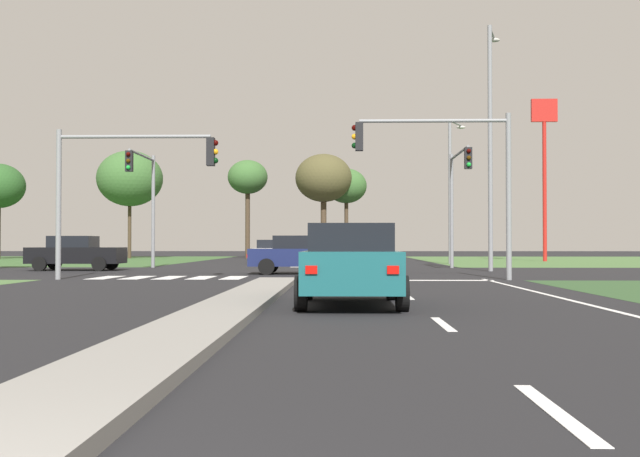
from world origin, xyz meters
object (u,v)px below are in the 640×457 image
street_lamp_second (490,136)px  treeline_third (248,178)px  traffic_signal_near_right (450,164)px  treeline_second (130,179)px  traffic_signal_far_left (145,188)px  car_black_third (76,253)px  car_teal_near (350,264)px  traffic_signal_far_right (457,186)px  car_white_second (271,251)px  treeline_fifth (324,179)px  traffic_signal_near_left (121,174)px  treeline_fourth (346,187)px  fastfood_pole_sign (544,143)px  car_navy_fourth (301,254)px  street_lamp_third (451,182)px

street_lamp_second → treeline_third: size_ratio=1.33×
traffic_signal_near_right → treeline_second: 44.23m
traffic_signal_far_left → car_black_third: bearing=-135.2°
car_teal_near → traffic_signal_far_right: bearing=76.1°
car_white_second → treeline_fifth: bearing=-102.1°
traffic_signal_near_left → treeline_fourth: size_ratio=0.74×
street_lamp_second → treeline_second: street_lamp_second is taller
traffic_signal_near_left → fastfood_pole_sign: fastfood_pole_sign is taller
fastfood_pole_sign → treeline_third: (-21.99, 9.68, -1.62)m
treeline_second → street_lamp_second: bearing=-50.9°
traffic_signal_far_right → fastfood_pole_sign: fastfood_pole_sign is taller
car_navy_fourth → traffic_signal_near_right: traffic_signal_near_right is taller
car_black_third → traffic_signal_near_right: size_ratio=0.76×
car_navy_fourth → traffic_signal_far_right: traffic_signal_far_right is taller
car_black_third → treeline_fifth: (10.73, 27.26, 5.69)m
traffic_signal_near_right → treeline_third: bearing=106.7°
car_teal_near → traffic_signal_far_right: traffic_signal_far_right is taller
treeline_second → treeline_fourth: 18.32m
car_black_third → treeline_third: 29.87m
car_teal_near → car_navy_fourth: 15.89m
street_lamp_second → treeline_fifth: (-8.05, 27.72, 0.49)m
treeline_fifth → traffic_signal_near_left: bearing=-99.5°
car_teal_near → street_lamp_third: (6.55, 31.88, 4.15)m
treeline_fifth → traffic_signal_far_left: bearing=-108.3°
car_navy_fourth → car_teal_near: bearing=6.4°
traffic_signal_far_right → traffic_signal_near_right: 11.40m
car_white_second → car_black_third: (-7.74, -13.33, 0.05)m
treeline_fourth → car_navy_fourth: bearing=-93.6°
car_white_second → car_navy_fourth: size_ratio=1.06×
car_black_third → traffic_signal_far_left: bearing=134.8°
car_teal_near → traffic_signal_far_left: (-9.77, 22.23, 3.15)m
car_white_second → car_navy_fourth: car_navy_fourth is taller
street_lamp_third → car_teal_near: bearing=-101.6°
street_lamp_third → fastfood_pole_sign: size_ratio=0.77×
car_teal_near → treeline_fifth: 47.36m
car_black_third → treeline_third: (4.36, 28.96, 5.89)m
car_black_third → treeline_fifth: treeline_fifth is taller
car_navy_fourth → treeline_fourth: treeline_fourth is taller
street_lamp_second → traffic_signal_far_left: bearing=169.7°
street_lamp_third → car_black_third: bearing=-147.2°
car_navy_fourth → fastfood_pole_sign: fastfood_pole_sign is taller
street_lamp_third → treeline_second: size_ratio=0.97×
traffic_signal_far_right → car_navy_fourth: bearing=-139.3°
car_white_second → fastfood_pole_sign: bearing=-162.3°
traffic_signal_far_left → treeline_second: bearing=106.9°
street_lamp_third → fastfood_pole_sign: bearing=43.5°
traffic_signal_near_left → treeline_fifth: size_ratio=0.65×
street_lamp_second → street_lamp_third: street_lamp_second is taller
car_teal_near → treeline_fifth: size_ratio=0.52×
traffic_signal_far_right → treeline_third: (-13.35, 26.70, 2.68)m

